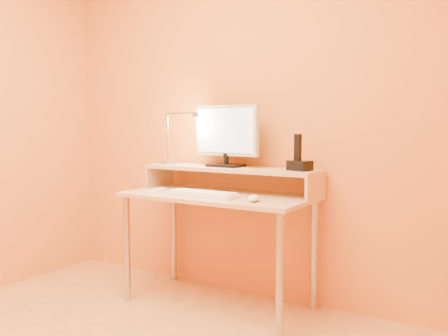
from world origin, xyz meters
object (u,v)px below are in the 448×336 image
Objects in this scene: monitor_panel at (227,130)px; phone_dock at (300,166)px; lamp_base at (168,162)px; remote_control at (156,191)px; keyboard at (203,195)px; mouse at (254,198)px.

monitor_panel is 3.74× the size of phone_dock.
monitor_panel is 4.86× the size of lamp_base.
monitor_panel reaches higher than lamp_base.
monitor_panel reaches higher than remote_control.
phone_dock is at bearing 1.75° from lamp_base.
keyboard is 0.36m from mouse.
lamp_base is 0.52× the size of remote_control.
monitor_panel is at bearing 34.83° from remote_control.
keyboard is (0.02, -0.31, -0.39)m from monitor_panel.
lamp_base reaches higher than remote_control.
mouse is 0.61× the size of remote_control.
keyboard is (0.48, -0.27, -0.16)m from lamp_base.
monitor_panel is 0.61m from remote_control.
remote_control is at bearing -144.38° from phone_dock.
lamp_base is at bearing -169.79° from monitor_panel.
mouse is (0.37, -0.32, -0.38)m from monitor_panel.
mouse is 0.70m from remote_control.
phone_dock is (0.52, -0.01, -0.21)m from monitor_panel.
monitor_panel is 4.18× the size of mouse.
keyboard is at bearing -81.89° from monitor_panel.
phone_dock is 0.38m from mouse.
keyboard is 3.88× the size of mouse.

